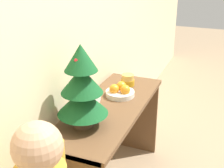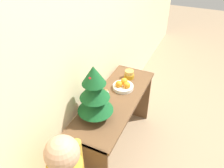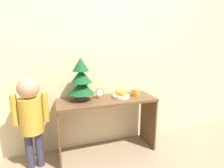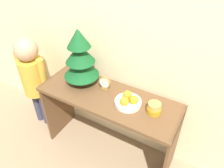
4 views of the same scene
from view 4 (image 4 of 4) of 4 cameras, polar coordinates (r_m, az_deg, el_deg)
ground_plane at (r=2.19m, az=-3.80°, el=-20.48°), size 12.00×12.00×0.00m
back_wall at (r=1.68m, az=3.44°, el=16.33°), size 7.00×0.05×2.50m
console_table at (r=1.88m, az=-0.94°, el=-6.83°), size 1.19×0.43×0.70m
mini_tree at (r=1.80m, az=-8.30°, el=6.73°), size 0.30×0.30×0.50m
fruit_bowl at (r=1.69m, az=4.26°, el=-4.45°), size 0.21×0.21×0.09m
singing_bowl at (r=1.64m, az=10.93°, el=-6.26°), size 0.10×0.10×0.09m
desk_clock at (r=1.81m, az=-1.91°, el=0.12°), size 0.10×0.04×0.12m
child_figure at (r=2.27m, az=-20.07°, el=2.46°), size 0.36×0.23×1.02m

